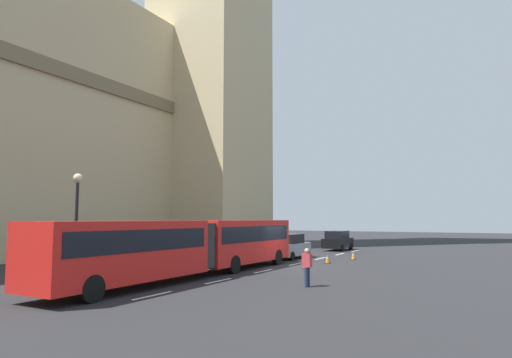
# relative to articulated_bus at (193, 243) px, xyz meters

# --- Properties ---
(ground_plane) EXTENTS (160.00, 160.00, 0.00)m
(ground_plane) POSITION_rel_articulated_bus_xyz_m (6.93, -1.99, -1.75)
(ground_plane) COLOR #262628
(lane_centre_marking) EXTENTS (29.80, 0.16, 0.01)m
(lane_centre_marking) POSITION_rel_articulated_bus_xyz_m (8.61, -1.99, -1.74)
(lane_centre_marking) COLOR silver
(lane_centre_marking) RESTS_ON ground_plane
(articulated_bus) EXTENTS (18.25, 2.54, 2.90)m
(articulated_bus) POSITION_rel_articulated_bus_xyz_m (0.00, 0.00, 0.00)
(articulated_bus) COLOR red
(articulated_bus) RESTS_ON ground_plane
(sedan_lead) EXTENTS (4.40, 1.86, 1.85)m
(sedan_lead) POSITION_rel_articulated_bus_xyz_m (12.08, 0.10, -0.83)
(sedan_lead) COLOR gray
(sedan_lead) RESTS_ON ground_plane
(sedan_trailing) EXTENTS (4.40, 1.86, 1.85)m
(sedan_trailing) POSITION_rel_articulated_bus_xyz_m (22.40, -0.30, -0.83)
(sedan_trailing) COLOR black
(sedan_trailing) RESTS_ON ground_plane
(traffic_cone_west) EXTENTS (0.36, 0.36, 0.58)m
(traffic_cone_west) POSITION_rel_articulated_bus_xyz_m (6.28, -3.66, -1.46)
(traffic_cone_west) COLOR black
(traffic_cone_west) RESTS_ON ground_plane
(traffic_cone_middle) EXTENTS (0.36, 0.36, 0.58)m
(traffic_cone_middle) POSITION_rel_articulated_bus_xyz_m (10.12, -3.65, -1.46)
(traffic_cone_middle) COLOR black
(traffic_cone_middle) RESTS_ON ground_plane
(traffic_cone_east) EXTENTS (0.36, 0.36, 0.58)m
(traffic_cone_east) POSITION_rel_articulated_bus_xyz_m (13.59, -4.39, -1.46)
(traffic_cone_east) COLOR black
(traffic_cone_east) RESTS_ON ground_plane
(street_lamp) EXTENTS (0.44, 0.44, 5.27)m
(street_lamp) POSITION_rel_articulated_bus_xyz_m (-3.66, 4.51, 1.31)
(street_lamp) COLOR black
(street_lamp) RESTS_ON ground_plane
(pedestrian_near_cones) EXTENTS (0.36, 0.42, 1.69)m
(pedestrian_near_cones) POSITION_rel_articulated_bus_xyz_m (-0.20, -6.43, -0.83)
(pedestrian_near_cones) COLOR #262D4C
(pedestrian_near_cones) RESTS_ON ground_plane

